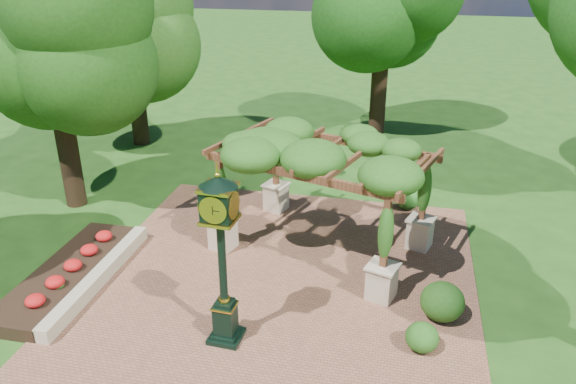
# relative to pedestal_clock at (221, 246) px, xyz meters

# --- Properties ---
(ground) EXTENTS (120.00, 120.00, 0.00)m
(ground) POSITION_rel_pedestal_clock_xyz_m (0.67, 0.92, -2.42)
(ground) COLOR #1E4714
(ground) RESTS_ON ground
(brick_plaza) EXTENTS (10.00, 12.00, 0.04)m
(brick_plaza) POSITION_rel_pedestal_clock_xyz_m (0.67, 1.92, -2.40)
(brick_plaza) COLOR brown
(brick_plaza) RESTS_ON ground
(border_wall) EXTENTS (0.35, 5.00, 0.40)m
(border_wall) POSITION_rel_pedestal_clock_xyz_m (-3.93, 1.42, -2.22)
(border_wall) COLOR #C6B793
(border_wall) RESTS_ON ground
(flower_bed) EXTENTS (1.50, 5.00, 0.36)m
(flower_bed) POSITION_rel_pedestal_clock_xyz_m (-4.83, 1.42, -2.24)
(flower_bed) COLOR red
(flower_bed) RESTS_ON ground
(pedestal_clock) EXTENTS (0.84, 0.84, 4.04)m
(pedestal_clock) POSITION_rel_pedestal_clock_xyz_m (0.00, 0.00, 0.00)
(pedestal_clock) COLOR black
(pedestal_clock) RESTS_ON brick_plaza
(pergola) EXTENTS (6.46, 5.09, 3.55)m
(pergola) POSITION_rel_pedestal_clock_xyz_m (1.43, 4.48, 0.50)
(pergola) COLOR beige
(pergola) RESTS_ON brick_plaza
(sundial) EXTENTS (0.78, 0.78, 1.11)m
(sundial) POSITION_rel_pedestal_clock_xyz_m (0.66, 9.73, -1.93)
(sundial) COLOR gray
(sundial) RESTS_ON ground
(shrub_front) EXTENTS (0.80, 0.80, 0.66)m
(shrub_front) POSITION_rel_pedestal_clock_xyz_m (4.27, 0.55, -2.05)
(shrub_front) COLOR #225117
(shrub_front) RESTS_ON brick_plaza
(shrub_mid) EXTENTS (1.17, 1.17, 0.93)m
(shrub_mid) POSITION_rel_pedestal_clock_xyz_m (4.72, 1.79, -1.92)
(shrub_mid) COLOR #224C15
(shrub_mid) RESTS_ON brick_plaza
(shrub_back) EXTENTS (1.10, 1.10, 0.77)m
(shrub_back) POSITION_rel_pedestal_clock_xyz_m (3.81, 7.65, -2.00)
(shrub_back) COLOR #235A1A
(shrub_back) RESTS_ON brick_plaza
(tree_west_near) EXTENTS (4.40, 4.40, 8.27)m
(tree_west_near) POSITION_rel_pedestal_clock_xyz_m (-7.17, 5.69, 3.26)
(tree_west_near) COLOR black
(tree_west_near) RESTS_ON ground
(tree_west_far) EXTENTS (4.63, 4.63, 7.60)m
(tree_west_far) POSITION_rel_pedestal_clock_xyz_m (-7.77, 11.90, 2.80)
(tree_west_far) COLOR black
(tree_west_far) RESTS_ON ground
(tree_north) EXTENTS (4.53, 4.53, 7.78)m
(tree_north) POSITION_rel_pedestal_clock_xyz_m (2.20, 15.61, 2.91)
(tree_north) COLOR #311E13
(tree_north) RESTS_ON ground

